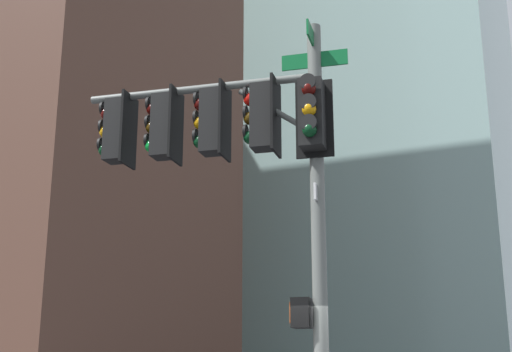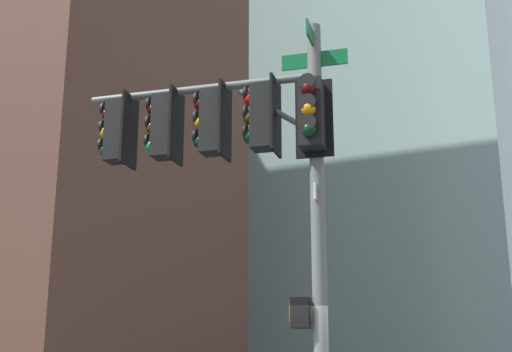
# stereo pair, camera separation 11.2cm
# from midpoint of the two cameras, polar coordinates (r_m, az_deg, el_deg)

# --- Properties ---
(signal_pole_assembly) EXTENTS (4.07, 1.30, 6.66)m
(signal_pole_assembly) POSITION_cam_midpoint_polar(r_m,az_deg,el_deg) (10.43, -1.80, 2.01)
(signal_pole_assembly) COLOR slate
(signal_pole_assembly) RESTS_ON ground_plane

